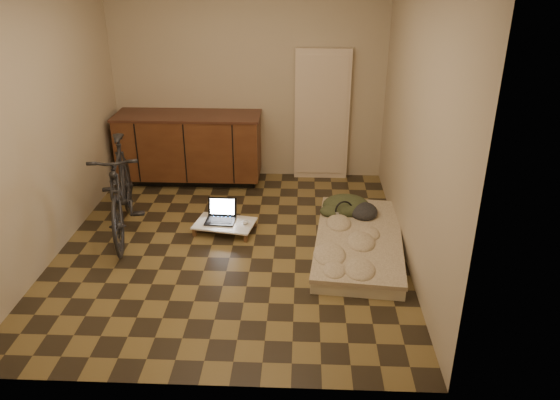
{
  "coord_description": "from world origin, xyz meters",
  "views": [
    {
      "loc": [
        0.71,
        -4.92,
        2.81
      ],
      "look_at": [
        0.49,
        -0.04,
        0.55
      ],
      "focal_mm": 35.0,
      "sensor_mm": 36.0,
      "label": 1
    }
  ],
  "objects_px": {
    "futon": "(359,242)",
    "lap_desk": "(225,224)",
    "bicycle": "(120,184)",
    "laptop": "(221,216)"
  },
  "relations": [
    {
      "from": "bicycle",
      "to": "futon",
      "type": "bearing_deg",
      "value": -18.42
    },
    {
      "from": "bicycle",
      "to": "futon",
      "type": "relative_size",
      "value": 0.93
    },
    {
      "from": "bicycle",
      "to": "lap_desk",
      "type": "distance_m",
      "value": 1.18
    },
    {
      "from": "futon",
      "to": "laptop",
      "type": "relative_size",
      "value": 5.59
    },
    {
      "from": "bicycle",
      "to": "lap_desk",
      "type": "bearing_deg",
      "value": -9.74
    },
    {
      "from": "futon",
      "to": "lap_desk",
      "type": "xyz_separation_m",
      "value": [
        -1.42,
        0.31,
        0.01
      ]
    },
    {
      "from": "lap_desk",
      "to": "bicycle",
      "type": "bearing_deg",
      "value": -167.01
    },
    {
      "from": "bicycle",
      "to": "laptop",
      "type": "xyz_separation_m",
      "value": [
        1.03,
        0.12,
        -0.4
      ]
    },
    {
      "from": "futon",
      "to": "lap_desk",
      "type": "height_order",
      "value": "futon"
    },
    {
      "from": "lap_desk",
      "to": "futon",
      "type": "bearing_deg",
      "value": -2.11
    }
  ]
}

